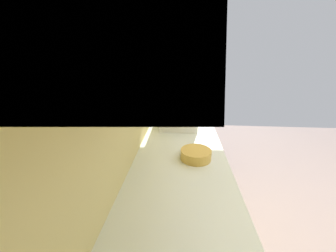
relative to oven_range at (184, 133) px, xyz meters
name	(u,v)px	position (x,y,z in m)	size (l,w,h in m)	color
wall_back	(121,91)	(-1.52, 0.39, 0.88)	(4.14, 0.12, 2.71)	#E1CD7D
oven_range	(184,133)	(0.00, 0.00, 0.00)	(0.65, 0.67, 1.10)	black
microwave	(179,108)	(-0.86, 0.05, 0.61)	(0.46, 0.34, 0.33)	white
bowl	(196,154)	(-1.51, -0.07, 0.48)	(0.20, 0.20, 0.06)	gold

